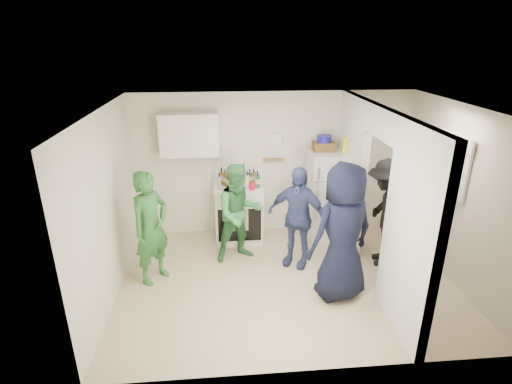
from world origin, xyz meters
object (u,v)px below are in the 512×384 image
(person_navy, at_px, (343,233))
(person_nook, at_px, (385,213))
(fridge, at_px, (327,195))
(yellow_cup_stack_top, at_px, (345,145))
(person_green_left, at_px, (151,228))
(person_denim, at_px, (297,217))
(stove, at_px, (239,213))
(blue_bowl, at_px, (324,139))
(wicker_basket, at_px, (324,146))
(person_green_center, at_px, (239,213))

(person_navy, relative_size, person_nook, 1.13)
(person_navy, height_order, person_nook, person_navy)
(person_navy, bearing_deg, person_nook, -158.63)
(fridge, xyz_separation_m, yellow_cup_stack_top, (0.22, -0.10, 0.91))
(person_green_left, relative_size, person_denim, 1.05)
(stove, relative_size, person_navy, 0.52)
(blue_bowl, bearing_deg, stove, -179.20)
(wicker_basket, distance_m, person_nook, 1.48)
(wicker_basket, xyz_separation_m, person_green_center, (-1.45, -0.68, -0.85))
(wicker_basket, relative_size, person_green_center, 0.22)
(person_green_left, height_order, person_navy, person_navy)
(wicker_basket, distance_m, person_green_center, 1.81)
(fridge, xyz_separation_m, person_denim, (-0.69, -0.88, 0.02))
(blue_bowl, bearing_deg, person_nook, -53.63)
(fridge, bearing_deg, person_nook, -56.16)
(blue_bowl, xyz_separation_m, person_green_left, (-2.71, -1.17, -0.93))
(person_green_left, bearing_deg, person_denim, -44.98)
(fridge, distance_m, person_green_center, 1.67)
(yellow_cup_stack_top, bearing_deg, blue_bowl, 154.89)
(yellow_cup_stack_top, xyz_separation_m, person_nook, (0.42, -0.86, -0.84))
(person_green_left, xyz_separation_m, person_navy, (2.56, -0.62, 0.12))
(fridge, bearing_deg, yellow_cup_stack_top, -24.44)
(person_green_center, relative_size, person_navy, 0.83)
(yellow_cup_stack_top, bearing_deg, person_green_center, -163.15)
(person_denim, bearing_deg, blue_bowl, 88.07)
(person_navy, bearing_deg, wicker_basket, -114.62)
(wicker_basket, relative_size, yellow_cup_stack_top, 1.40)
(fridge, height_order, person_navy, person_navy)
(yellow_cup_stack_top, relative_size, person_green_center, 0.16)
(person_green_center, distance_m, person_denim, 0.89)
(yellow_cup_stack_top, xyz_separation_m, person_green_center, (-1.77, -0.53, -0.90))
(person_navy, bearing_deg, fridge, -118.01)
(fridge, relative_size, person_navy, 0.82)
(blue_bowl, bearing_deg, person_denim, -122.36)
(person_denim, xyz_separation_m, person_navy, (0.44, -0.86, 0.16))
(fridge, height_order, blue_bowl, blue_bowl)
(stove, xyz_separation_m, person_green_center, (-0.02, -0.66, 0.29))
(person_navy, bearing_deg, blue_bowl, -114.62)
(yellow_cup_stack_top, height_order, person_nook, yellow_cup_stack_top)
(wicker_basket, relative_size, person_denim, 0.22)
(blue_bowl, bearing_deg, wicker_basket, 0.00)
(blue_bowl, relative_size, person_green_left, 0.14)
(person_nook, bearing_deg, blue_bowl, -132.45)
(blue_bowl, bearing_deg, person_green_center, -154.65)
(stove, height_order, person_nook, person_nook)
(stove, height_order, person_green_left, person_green_left)
(person_green_left, relative_size, person_nook, 0.99)
(person_green_left, bearing_deg, person_nook, -48.73)
(person_green_left, distance_m, person_navy, 2.64)
(fridge, xyz_separation_m, blue_bowl, (-0.10, 0.05, 0.99))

